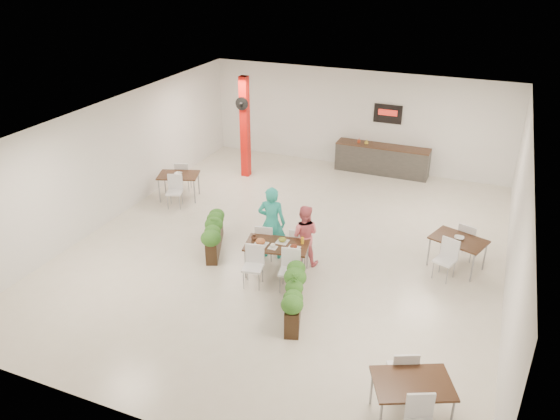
% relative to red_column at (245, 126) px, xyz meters
% --- Properties ---
extents(ground, '(12.00, 12.00, 0.00)m').
position_rel_red_column_xyz_m(ground, '(3.00, -3.79, -1.64)').
color(ground, beige).
rests_on(ground, ground).
extents(room_shell, '(10.10, 12.10, 3.22)m').
position_rel_red_column_xyz_m(room_shell, '(3.00, -3.79, 0.36)').
color(room_shell, white).
rests_on(room_shell, ground).
extents(red_column, '(0.40, 0.41, 3.20)m').
position_rel_red_column_xyz_m(red_column, '(0.00, 0.00, 0.00)').
color(red_column, red).
rests_on(red_column, ground).
extents(service_counter, '(3.00, 0.64, 2.20)m').
position_rel_red_column_xyz_m(service_counter, '(4.00, 1.86, -1.15)').
color(service_counter, '#312F2C').
rests_on(service_counter, ground).
extents(main_table, '(1.52, 1.82, 0.92)m').
position_rel_red_column_xyz_m(main_table, '(3.18, -5.05, -1.01)').
color(main_table, black).
rests_on(main_table, ground).
extents(diner_man, '(0.72, 0.54, 1.80)m').
position_rel_red_column_xyz_m(diner_man, '(2.79, -4.39, -0.74)').
color(diner_man, teal).
rests_on(diner_man, ground).
extents(diner_woman, '(0.81, 0.68, 1.47)m').
position_rel_red_column_xyz_m(diner_woman, '(3.59, -4.39, -0.91)').
color(diner_woman, '#F06B76').
rests_on(diner_woman, ground).
extents(planter_left, '(0.91, 1.61, 0.89)m').
position_rel_red_column_xyz_m(planter_left, '(1.36, -4.60, -1.16)').
color(planter_left, black).
rests_on(planter_left, ground).
extents(planter_right, '(0.82, 1.72, 0.92)m').
position_rel_red_column_xyz_m(planter_right, '(4.09, -6.30, -1.16)').
color(planter_right, black).
rests_on(planter_right, ground).
extents(side_table_a, '(1.33, 1.67, 0.92)m').
position_rel_red_column_xyz_m(side_table_a, '(-1.03, -2.35, -1.02)').
color(side_table_a, black).
rests_on(side_table_a, ground).
extents(side_table_b, '(1.36, 1.67, 0.92)m').
position_rel_red_column_xyz_m(side_table_b, '(6.90, -3.25, -1.02)').
color(side_table_b, black).
rests_on(side_table_b, ground).
extents(side_table_c, '(1.42, 1.65, 0.92)m').
position_rel_red_column_xyz_m(side_table_c, '(6.74, -8.18, -1.02)').
color(side_table_c, black).
rests_on(side_table_c, ground).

